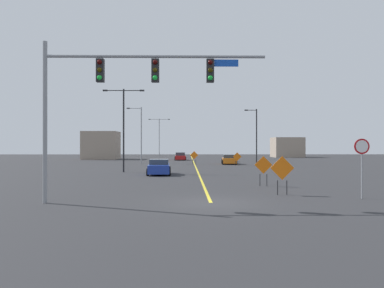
{
  "coord_description": "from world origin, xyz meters",
  "views": [
    {
      "loc": [
        -1.12,
        -18.21,
        2.64
      ],
      "look_at": [
        -0.46,
        28.35,
        2.74
      ],
      "focal_mm": 37.51,
      "sensor_mm": 36.0,
      "label": 1
    }
  ],
  "objects": [
    {
      "name": "roadside_building_west",
      "position": [
        -16.9,
        56.15,
        2.56
      ],
      "size": [
        6.23,
        6.02,
        5.12
      ],
      "color": "gray",
      "rests_on": "ground"
    },
    {
      "name": "traffic_signal_assembly",
      "position": [
        -4.05,
        -0.02,
        5.42
      ],
      "size": [
        10.08,
        0.44,
        7.33
      ],
      "color": "gray",
      "rests_on": "ground"
    },
    {
      "name": "car_red_mid",
      "position": [
        -2.18,
        51.23,
        0.65
      ],
      "size": [
        2.07,
        4.16,
        1.34
      ],
      "color": "red",
      "rests_on": "ground"
    },
    {
      "name": "construction_sign_left_shoulder",
      "position": [
        3.82,
        7.4,
        1.23
      ],
      "size": [
        1.14,
        0.13,
        1.92
      ],
      "color": "orange",
      "rests_on": "ground"
    },
    {
      "name": "street_lamp_mid_right",
      "position": [
        -7.19,
        71.38,
        5.11
      ],
      "size": [
        4.82,
        0.24,
        8.51
      ],
      "color": "gray",
      "rests_on": "ground"
    },
    {
      "name": "road_centre_stripe",
      "position": [
        0.0,
        52.07,
        0.0
      ],
      "size": [
        0.16,
        104.14,
        0.01
      ],
      "color": "yellow",
      "rests_on": "ground"
    },
    {
      "name": "construction_sign_left_lane",
      "position": [
        5.38,
        32.81,
        1.05
      ],
      "size": [
        1.1,
        0.22,
        1.69
      ],
      "color": "orange",
      "rests_on": "ground"
    },
    {
      "name": "car_blue_distant",
      "position": [
        -3.55,
        17.46,
        0.65
      ],
      "size": [
        2.22,
        4.52,
        1.36
      ],
      "color": "#1E389E",
      "rests_on": "ground"
    },
    {
      "name": "roadside_building_east",
      "position": [
        20.58,
        67.65,
        2.12
      ],
      "size": [
        6.13,
        6.2,
        4.24
      ],
      "color": "gray",
      "rests_on": "ground"
    },
    {
      "name": "stop_sign",
      "position": [
        7.49,
        1.29,
        2.07
      ],
      "size": [
        0.76,
        0.07,
        2.94
      ],
      "color": "gray",
      "rests_on": "ground"
    },
    {
      "name": "ground",
      "position": [
        0.0,
        0.0,
        0.0
      ],
      "size": [
        187.44,
        187.44,
        0.0
      ],
      "primitive_type": "plane",
      "color": "#2D2D30"
    },
    {
      "name": "street_lamp_near_left",
      "position": [
        -7.2,
        20.66,
        4.82
      ],
      "size": [
        4.0,
        0.24,
        8.06
      ],
      "color": "black",
      "rests_on": "ground"
    },
    {
      "name": "street_lamp_near_right",
      "position": [
        -7.78,
        39.53,
        4.47
      ],
      "size": [
        2.17,
        0.24,
        8.06
      ],
      "color": "gray",
      "rests_on": "ground"
    },
    {
      "name": "construction_sign_right_lane",
      "position": [
        3.94,
        2.85,
        1.31
      ],
      "size": [
        1.26,
        0.05,
        2.05
      ],
      "color": "orange",
      "rests_on": "ground"
    },
    {
      "name": "street_lamp_far_left",
      "position": [
        8.06,
        34.68,
        4.09
      ],
      "size": [
        1.68,
        0.24,
        7.39
      ],
      "color": "black",
      "rests_on": "ground"
    },
    {
      "name": "construction_sign_right_shoulder",
      "position": [
        -0.06,
        36.07,
        1.13
      ],
      "size": [
        1.1,
        0.18,
        1.79
      ],
      "color": "orange",
      "rests_on": "ground"
    },
    {
      "name": "car_orange_far",
      "position": [
        4.74,
        36.54,
        0.62
      ],
      "size": [
        2.19,
        4.29,
        1.31
      ],
      "color": "orange",
      "rests_on": "ground"
    }
  ]
}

